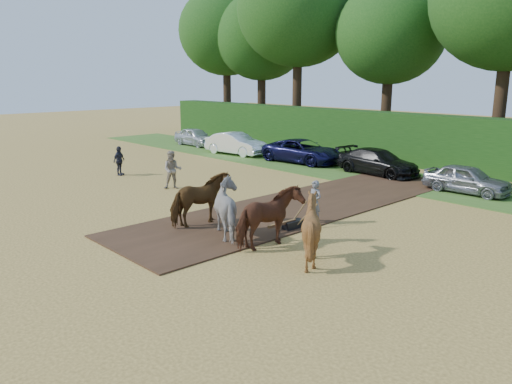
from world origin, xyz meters
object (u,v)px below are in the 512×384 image
at_px(spectator_near, 172,170).
at_px(spectator_far, 119,161).
at_px(parked_cars, 300,152).
at_px(plough_team, 252,213).

distance_m(spectator_near, spectator_far, 4.66).
height_order(spectator_near, parked_cars, spectator_near).
bearing_deg(spectator_far, plough_team, -127.69).
xyz_separation_m(spectator_near, parked_cars, (-0.70, 9.53, -0.20)).
bearing_deg(plough_team, spectator_far, 170.23).
distance_m(spectator_far, parked_cars, 10.53).
xyz_separation_m(plough_team, parked_cars, (-8.79, 11.95, -0.24)).
bearing_deg(spectator_near, plough_team, -69.50).
relative_size(spectator_far, plough_team, 0.25).
xyz_separation_m(spectator_far, parked_cars, (3.95, 9.76, -0.08)).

